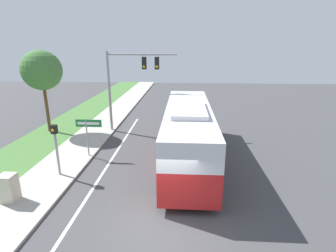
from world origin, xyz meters
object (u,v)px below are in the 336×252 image
(signal_gantry, at_px, (129,76))
(bus, at_px, (188,130))
(street_sign, at_px, (88,129))
(utility_cabinet, at_px, (9,188))
(pedestrian_signal, at_px, (56,142))

(signal_gantry, bearing_deg, bus, -48.98)
(street_sign, xyz_separation_m, utility_cabinet, (-1.76, -5.03, -1.05))
(bus, xyz_separation_m, pedestrian_signal, (-6.68, -2.63, 0.08))
(pedestrian_signal, xyz_separation_m, utility_cabinet, (-1.02, -2.49, -1.20))
(street_sign, relative_size, utility_cabinet, 1.99)
(bus, bearing_deg, utility_cabinet, -146.38)
(pedestrian_signal, relative_size, utility_cabinet, 2.30)
(signal_gantry, xyz_separation_m, utility_cabinet, (-3.27, -10.22, -3.65))
(bus, relative_size, pedestrian_signal, 4.05)
(bus, xyz_separation_m, utility_cabinet, (-7.70, -5.12, -1.12))
(signal_gantry, distance_m, street_sign, 6.00)
(bus, relative_size, signal_gantry, 1.84)
(utility_cabinet, bearing_deg, signal_gantry, 72.27)
(street_sign, bearing_deg, signal_gantry, 73.83)
(utility_cabinet, bearing_deg, bus, 33.62)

